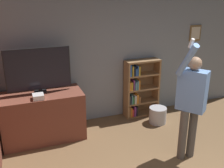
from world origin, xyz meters
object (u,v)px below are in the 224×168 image
television (38,70)px  person (191,99)px  waste_bin (158,115)px  bookshelf (138,89)px  game_console (38,97)px

television → person: bearing=-35.7°
waste_bin → bookshelf: bearing=115.8°
game_console → waste_bin: (2.36, 0.01, -0.76)m
television → waste_bin: 2.58m
television → person: 2.63m
game_console → bookshelf: bearing=13.0°
television → person: (2.13, -1.53, -0.27)m
television → waste_bin: bearing=-7.3°
waste_bin → television: bearing=172.7°
television → game_console: (-0.07, -0.31, -0.38)m
television → bookshelf: bearing=5.1°
game_console → person: (2.19, -1.22, 0.11)m
game_console → television: bearing=77.8°
bookshelf → waste_bin: size_ratio=3.50×
television → waste_bin: television is taller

